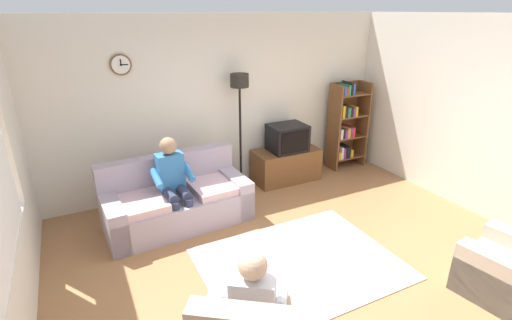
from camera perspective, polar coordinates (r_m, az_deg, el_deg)
ground_plane at (r=4.51m, az=8.88°, el=-15.89°), size 12.00×12.00×0.00m
back_wall_assembly at (r=6.09m, az=-4.93°, el=8.50°), size 6.20×0.17×2.70m
right_wall at (r=5.95m, az=33.01°, el=4.73°), size 0.12×5.80×2.70m
couch at (r=5.27m, az=-11.84°, el=-6.16°), size 1.95×1.00×0.90m
tv_stand at (r=6.47m, az=4.52°, el=-0.72°), size 1.10×0.56×0.54m
tv at (r=6.28m, az=4.76°, el=3.36°), size 0.60×0.49×0.44m
bookshelf at (r=7.05m, az=13.30°, el=5.16°), size 0.68×0.36×1.59m
floor_lamp at (r=5.84m, az=-2.46°, el=9.00°), size 0.28×0.28×1.85m
area_rug at (r=4.56m, az=6.61°, el=-15.23°), size 2.20×1.70×0.01m
person_on_couch at (r=4.99m, az=-12.36°, el=-2.89°), size 0.53×0.55×1.24m
person_in_left_armchair at (r=3.17m, az=-0.22°, el=-20.50°), size 0.61×0.64×1.12m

